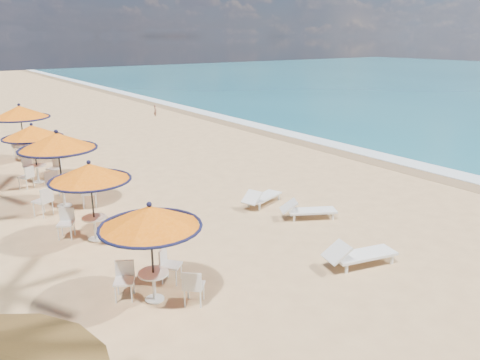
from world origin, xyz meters
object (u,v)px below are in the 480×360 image
at_px(station_0, 152,229).
at_px(lounger_near, 358,254).
at_px(station_4, 21,117).
at_px(lounger_mid, 306,210).
at_px(station_2, 58,151).
at_px(station_1, 90,180).
at_px(lounger_far, 261,197).
at_px(station_3, 33,139).

relative_size(station_0, lounger_near, 1.13).
bearing_deg(station_4, lounger_near, -74.34).
relative_size(station_4, lounger_mid, 1.47).
bearing_deg(lounger_mid, station_2, 165.49).
height_order(station_4, lounger_mid, station_4).
bearing_deg(station_1, station_2, 89.29).
bearing_deg(lounger_near, station_1, 145.72).
relative_size(lounger_near, lounger_far, 1.10).
relative_size(station_3, lounger_mid, 1.31).
xyz_separation_m(lounger_near, lounger_mid, (1.16, 3.10, -0.03)).
distance_m(station_4, lounger_near, 16.68).
height_order(station_3, lounger_far, station_3).
height_order(station_0, lounger_near, station_0).
xyz_separation_m(station_1, lounger_far, (5.56, -0.49, -1.48)).
distance_m(station_0, station_4, 14.48).
relative_size(station_1, station_4, 0.87).
height_order(station_2, lounger_near, station_2).
height_order(station_4, lounger_far, station_4).
distance_m(station_0, lounger_mid, 6.32).
distance_m(lounger_near, lounger_mid, 3.31).
relative_size(station_0, station_1, 0.98).
bearing_deg(station_0, station_4, 88.70).
distance_m(station_0, station_3, 10.60).
bearing_deg(lounger_far, station_4, 96.11).
bearing_deg(station_4, station_1, -91.89).
height_order(station_0, lounger_far, station_0).
distance_m(station_3, station_4, 3.90).
height_order(station_0, lounger_mid, station_0).
bearing_deg(lounger_far, lounger_near, -117.58).
bearing_deg(station_1, lounger_far, -5.03).
bearing_deg(station_1, station_3, 90.08).
distance_m(station_3, lounger_near, 13.11).
bearing_deg(station_4, station_2, -92.42).
relative_size(lounger_near, lounger_mid, 1.11).
bearing_deg(station_3, lounger_mid, -56.34).
bearing_deg(station_3, station_0, -89.83).
relative_size(lounger_mid, lounger_far, 0.99).
bearing_deg(station_2, lounger_near, -61.13).
relative_size(station_1, lounger_far, 1.27).
height_order(station_2, lounger_mid, station_2).
height_order(station_0, station_1, station_1).
distance_m(station_4, lounger_mid, 14.16).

